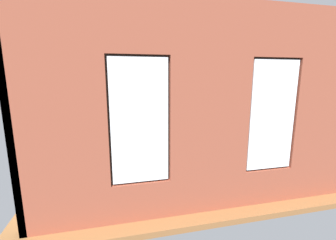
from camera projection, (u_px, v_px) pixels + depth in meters
ground_plane at (169, 157)px, 6.47m from camera, size 6.28×6.23×0.10m
brick_wall_with_windows at (210, 113)px, 3.54m from camera, size 5.68×0.30×3.35m
white_wall_right at (57, 101)px, 5.33m from camera, size 0.10×5.23×3.35m
couch_by_window at (179, 176)px, 4.34m from camera, size 1.84×0.87×0.80m
couch_left at (243, 143)px, 6.56m from camera, size 1.01×1.81×0.80m
coffee_table at (156, 146)px, 6.01m from camera, size 1.25×0.84×0.46m
cup_ceramic at (149, 142)px, 6.05m from camera, size 0.09×0.09×0.11m
table_plant_small at (142, 141)px, 5.76m from camera, size 0.15×0.15×0.25m
remote_silver at (160, 145)px, 5.89m from camera, size 0.18×0.09×0.02m
media_console at (74, 159)px, 5.46m from camera, size 1.13×0.42×0.52m
tv_flatscreen at (72, 136)px, 5.35m from camera, size 0.94×0.20×0.63m
papasan_chair at (147, 129)px, 7.85m from camera, size 1.01×1.01×0.66m
potted_plant_mid_room_small at (193, 131)px, 7.68m from camera, size 0.33×0.33×0.58m
potted_plant_foreground_right at (94, 119)px, 7.80m from camera, size 0.73×0.77×1.34m
potted_plant_corner_far_left at (298, 152)px, 4.77m from camera, size 1.04×0.89×1.29m
potted_plant_near_tv at (93, 155)px, 4.53m from camera, size 0.78×0.78×1.01m
potted_plant_between_couches at (243, 155)px, 4.64m from camera, size 0.90×1.07×1.22m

